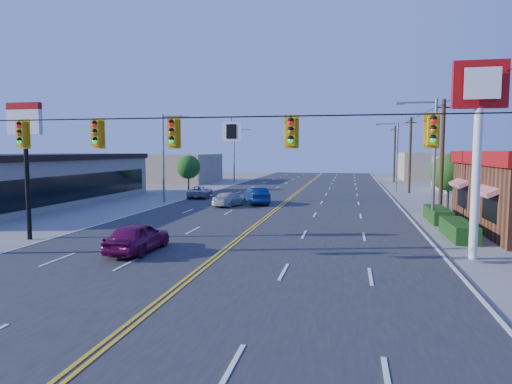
% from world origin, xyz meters
% --- Properties ---
extents(ground, '(160.00, 160.00, 0.00)m').
position_xyz_m(ground, '(0.00, 0.00, 0.00)').
color(ground, gray).
rests_on(ground, ground).
extents(road, '(20.00, 120.00, 0.06)m').
position_xyz_m(road, '(0.00, 20.00, 0.03)').
color(road, '#2D2D30').
rests_on(road, ground).
extents(signal_span, '(24.32, 0.34, 9.00)m').
position_xyz_m(signal_span, '(-0.12, 0.00, 4.89)').
color(signal_span, '#47301E').
rests_on(signal_span, ground).
extents(kfc_pylon, '(2.20, 0.36, 8.50)m').
position_xyz_m(kfc_pylon, '(11.00, 4.00, 6.04)').
color(kfc_pylon, white).
rests_on(kfc_pylon, ground).
extents(strip_mall, '(10.40, 26.40, 4.40)m').
position_xyz_m(strip_mall, '(-22.00, 18.00, 2.25)').
color(strip_mall, tan).
rests_on(strip_mall, ground).
extents(pizza_hut_sign, '(1.90, 0.30, 6.85)m').
position_xyz_m(pizza_hut_sign, '(-11.00, 4.00, 5.18)').
color(pizza_hut_sign, black).
rests_on(pizza_hut_sign, ground).
extents(streetlight_se, '(2.55, 0.25, 8.00)m').
position_xyz_m(streetlight_se, '(10.79, 14.00, 4.51)').
color(streetlight_se, gray).
rests_on(streetlight_se, ground).
extents(streetlight_ne, '(2.55, 0.25, 8.00)m').
position_xyz_m(streetlight_ne, '(10.79, 38.00, 4.51)').
color(streetlight_ne, gray).
rests_on(streetlight_ne, ground).
extents(streetlight_sw, '(2.55, 0.25, 8.00)m').
position_xyz_m(streetlight_sw, '(-10.79, 22.00, 4.51)').
color(streetlight_sw, gray).
rests_on(streetlight_sw, ground).
extents(streetlight_nw, '(2.55, 0.25, 8.00)m').
position_xyz_m(streetlight_nw, '(-10.79, 48.00, 4.51)').
color(streetlight_nw, gray).
rests_on(streetlight_nw, ground).
extents(utility_pole_near, '(0.28, 0.28, 8.40)m').
position_xyz_m(utility_pole_near, '(12.20, 18.00, 4.20)').
color(utility_pole_near, '#47301E').
rests_on(utility_pole_near, ground).
extents(utility_pole_mid, '(0.28, 0.28, 8.40)m').
position_xyz_m(utility_pole_mid, '(12.20, 36.00, 4.20)').
color(utility_pole_mid, '#47301E').
rests_on(utility_pole_mid, ground).
extents(utility_pole_far, '(0.28, 0.28, 8.40)m').
position_xyz_m(utility_pole_far, '(12.20, 54.00, 4.20)').
color(utility_pole_far, '#47301E').
rests_on(utility_pole_far, ground).
extents(tree_kfc_rear, '(2.94, 2.94, 4.41)m').
position_xyz_m(tree_kfc_rear, '(13.50, 22.00, 2.93)').
color(tree_kfc_rear, '#47301E').
rests_on(tree_kfc_rear, ground).
extents(tree_west, '(2.80, 2.80, 4.20)m').
position_xyz_m(tree_west, '(-13.00, 34.00, 2.79)').
color(tree_west, '#47301E').
rests_on(tree_west, ground).
extents(bld_east_mid, '(12.00, 10.00, 4.00)m').
position_xyz_m(bld_east_mid, '(22.00, 40.00, 2.00)').
color(bld_east_mid, gray).
rests_on(bld_east_mid, ground).
extents(bld_west_far, '(11.00, 12.00, 4.20)m').
position_xyz_m(bld_west_far, '(-20.00, 48.00, 2.10)').
color(bld_west_far, tan).
rests_on(bld_west_far, ground).
extents(bld_east_far, '(10.00, 10.00, 4.40)m').
position_xyz_m(bld_east_far, '(19.00, 62.00, 2.20)').
color(bld_east_far, tan).
rests_on(bld_east_far, ground).
extents(car_magenta, '(1.74, 4.15, 1.40)m').
position_xyz_m(car_magenta, '(-3.84, 2.09, 0.70)').
color(car_magenta, '#6A0B43').
rests_on(car_magenta, ground).
extents(car_blue, '(3.15, 4.67, 1.46)m').
position_xyz_m(car_blue, '(-2.30, 21.90, 0.73)').
color(car_blue, navy).
rests_on(car_blue, ground).
extents(car_white, '(2.54, 4.24, 1.15)m').
position_xyz_m(car_white, '(-4.23, 19.89, 0.58)').
color(car_white, beige).
rests_on(car_white, ground).
extents(car_silver, '(2.42, 4.40, 1.17)m').
position_xyz_m(car_silver, '(-8.86, 25.94, 0.58)').
color(car_silver, '#AEADB3').
rests_on(car_silver, ground).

